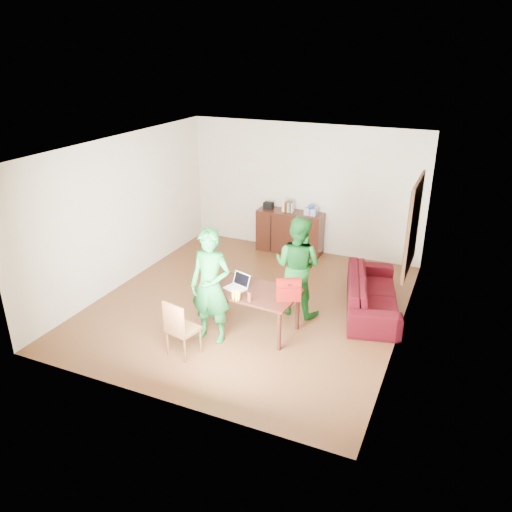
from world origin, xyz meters
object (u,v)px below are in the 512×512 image
at_px(person_near, 211,286).
at_px(sofa, 372,293).
at_px(red_bag, 288,291).
at_px(table, 251,295).
at_px(laptop, 235,286).
at_px(bottle, 250,296).
at_px(chair, 183,339).
at_px(person_far, 297,266).

xyz_separation_m(person_near, sofa, (2.02, 1.89, -0.58)).
bearing_deg(person_near, red_bag, 22.95).
xyz_separation_m(table, person_near, (-0.42, -0.49, 0.28)).
distance_m(person_near, laptop, 0.49).
bearing_deg(red_bag, sofa, 31.21).
relative_size(person_near, red_bag, 4.97).
xyz_separation_m(bottle, red_bag, (0.49, 0.30, 0.05)).
distance_m(table, red_bag, 0.66).
bearing_deg(table, person_near, -126.11).
distance_m(chair, bottle, 1.13).
distance_m(chair, person_near, 0.84).
relative_size(table, laptop, 4.10).
xyz_separation_m(person_near, bottle, (0.56, 0.15, -0.12)).
xyz_separation_m(laptop, red_bag, (0.85, 0.03, 0.09)).
bearing_deg(table, chair, -115.80).
bearing_deg(sofa, person_far, 103.41).
bearing_deg(red_bag, chair, -165.83).
distance_m(chair, person_far, 2.20).
bearing_deg(table, person_far, 64.51).
xyz_separation_m(laptop, sofa, (1.83, 1.47, -0.42)).
bearing_deg(red_bag, person_near, 178.51).
height_order(laptop, bottle, laptop).
distance_m(person_near, bottle, 0.59).
bearing_deg(sofa, red_bag, 132.01).
height_order(person_far, laptop, person_far).
distance_m(bottle, red_bag, 0.57).
height_order(bottle, sofa, bottle).
bearing_deg(person_far, person_near, 63.70).
xyz_separation_m(chair, bottle, (0.73, 0.68, 0.51)).
xyz_separation_m(person_far, bottle, (-0.33, -1.15, -0.07)).
height_order(table, person_near, person_near).
bearing_deg(table, sofa, 45.41).
bearing_deg(sofa, bottle, 126.04).
xyz_separation_m(chair, person_far, (1.06, 1.84, 0.58)).
relative_size(table, chair, 1.73).
bearing_deg(red_bag, bottle, -173.17).
bearing_deg(laptop, person_far, 70.61).
bearing_deg(sofa, table, 117.21).
distance_m(laptop, sofa, 2.38).
distance_m(red_bag, sofa, 1.81).
xyz_separation_m(table, laptop, (-0.23, -0.07, 0.12)).
bearing_deg(bottle, person_far, 74.15).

